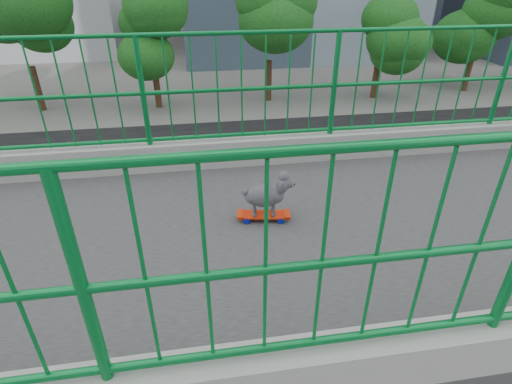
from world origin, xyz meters
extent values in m
cube|color=black|center=(-13.00, 0.00, 0.01)|extent=(18.00, 90.00, 0.02)
cube|color=#2D2D2F|center=(0.00, 0.00, 6.75)|extent=(3.00, 24.00, 0.50)
cube|color=gray|center=(-1.40, 0.00, 7.15)|extent=(0.20, 24.00, 0.30)
cylinder|color=#0C6D2F|center=(-1.40, 0.00, 8.40)|extent=(0.04, 24.00, 0.04)
cylinder|color=#0C6D2F|center=(-1.40, 0.00, 7.85)|extent=(0.04, 24.00, 0.04)
cylinder|color=#0C6D2F|center=(-1.40, 0.00, 7.85)|extent=(0.06, 0.06, 1.10)
cube|color=gray|center=(1.40, 0.00, 7.15)|extent=(0.20, 24.00, 0.30)
cylinder|color=black|center=(-26.40, -12.00, 1.49)|extent=(0.44, 0.44, 2.97)
ellipsoid|color=#103C11|center=(-26.40, -12.00, 5.01)|extent=(4.80, 4.80, 4.08)
cylinder|color=black|center=(-25.80, -4.00, 1.36)|extent=(0.44, 0.44, 2.73)
ellipsoid|color=#103C11|center=(-25.80, -4.00, 4.51)|extent=(4.20, 4.20, 3.57)
cylinder|color=black|center=(-26.20, 4.00, 1.43)|extent=(0.44, 0.44, 2.87)
ellipsoid|color=#103C11|center=(-26.20, 4.00, 4.82)|extent=(4.60, 4.60, 3.91)
cylinder|color=black|center=(-25.60, 12.00, 1.33)|extent=(0.44, 0.44, 2.66)
ellipsoid|color=#103C11|center=(-25.60, 12.00, 4.36)|extent=(4.00, 4.00, 3.40)
cylinder|color=black|center=(-26.30, 20.00, 1.50)|extent=(0.44, 0.44, 3.01)
ellipsoid|color=#103C11|center=(-26.30, 20.00, 5.13)|extent=(5.00, 5.00, 4.25)
cube|color=red|center=(-0.22, -0.97, 7.05)|extent=(0.21, 0.48, 0.02)
cube|color=#99999E|center=(-0.24, -1.11, 7.04)|extent=(0.09, 0.04, 0.02)
cylinder|color=#07149A|center=(-0.30, -1.10, 7.03)|extent=(0.03, 0.06, 0.05)
sphere|color=yellow|center=(-0.30, -1.10, 7.03)|extent=(0.02, 0.02, 0.02)
cylinder|color=#07149A|center=(-0.19, -1.12, 7.03)|extent=(0.03, 0.06, 0.05)
sphere|color=yellow|center=(-0.19, -1.12, 7.03)|extent=(0.02, 0.02, 0.02)
cube|color=#99999E|center=(-0.20, -0.82, 7.04)|extent=(0.09, 0.04, 0.02)
cylinder|color=#07149A|center=(-0.26, -0.81, 7.03)|extent=(0.03, 0.06, 0.05)
sphere|color=yellow|center=(-0.26, -0.81, 7.03)|extent=(0.02, 0.02, 0.02)
cylinder|color=#07149A|center=(-0.14, -0.83, 7.03)|extent=(0.03, 0.06, 0.05)
sphere|color=yellow|center=(-0.14, -0.83, 7.03)|extent=(0.02, 0.02, 0.02)
ellipsoid|color=#2D2A2F|center=(-0.22, -0.97, 7.25)|extent=(0.23, 0.32, 0.20)
sphere|color=#2D2A2F|center=(-0.20, -0.80, 7.38)|extent=(0.13, 0.13, 0.13)
sphere|color=black|center=(-0.18, -0.72, 7.36)|extent=(0.02, 0.02, 0.02)
sphere|color=#2D2A2F|center=(-0.25, -1.13, 7.29)|extent=(0.07, 0.07, 0.07)
cylinder|color=#2D2A2F|center=(-0.25, -0.88, 7.12)|extent=(0.03, 0.03, 0.12)
cylinder|color=#2D2A2F|center=(-0.17, -0.89, 7.12)|extent=(0.03, 0.03, 0.12)
cylinder|color=#2D2A2F|center=(-0.28, -1.04, 7.12)|extent=(0.03, 0.03, 0.12)
cylinder|color=#2D2A2F|center=(-0.19, -1.06, 7.12)|extent=(0.03, 0.03, 0.12)
imported|color=gray|center=(-12.40, -7.04, 0.68)|extent=(2.25, 4.87, 1.35)
camera|label=1|loc=(2.69, -1.49, 9.00)|focal=28.05mm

